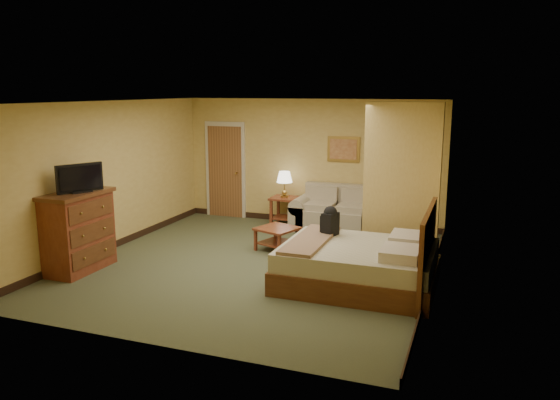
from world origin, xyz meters
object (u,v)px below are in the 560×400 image
at_px(coffee_table, 277,234).
at_px(loveseat, 337,216).
at_px(dresser, 78,231).
at_px(bed, 362,264).

bearing_deg(coffee_table, loveseat, 68.70).
relative_size(loveseat, dresser, 1.44).
bearing_deg(bed, dresser, -169.04).
distance_m(dresser, bed, 4.38).
distance_m(coffee_table, dresser, 3.29).
bearing_deg(dresser, coffee_table, 39.66).
height_order(loveseat, bed, bed).
relative_size(coffee_table, dresser, 0.64).
relative_size(loveseat, bed, 0.82).
xyz_separation_m(coffee_table, bed, (1.77, -1.26, 0.03)).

